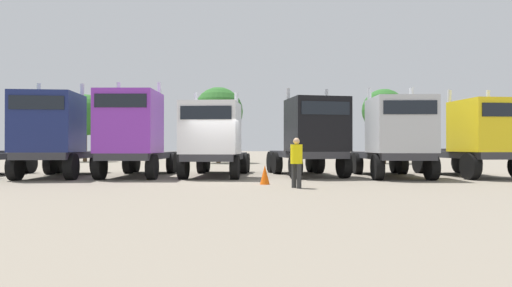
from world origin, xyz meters
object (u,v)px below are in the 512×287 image
object	(u,v)px
semi_truck_navy	(54,134)
semi_truck_silver	(395,136)
semi_truck_white	(214,139)
semi_truck_black	(312,136)
semi_truck_purple	(134,134)
traffic_cone_mid	(265,175)
semi_truck_yellow	(479,137)
visitor_in_hivis	(296,159)

from	to	relation	value
semi_truck_navy	semi_truck_silver	xyz separation A→B (m)	(14.94, -0.37, -0.09)
semi_truck_white	semi_truck_black	size ratio (longest dim) A/B	1.08
semi_truck_purple	traffic_cone_mid	size ratio (longest dim) A/B	9.19
semi_truck_purple	semi_truck_yellow	distance (m)	15.35
semi_truck_white	semi_truck_silver	xyz separation A→B (m)	(8.00, -0.75, 0.11)
semi_truck_navy	semi_truck_yellow	distance (m)	18.75
semi_truck_navy	traffic_cone_mid	distance (m)	9.76
traffic_cone_mid	semi_truck_black	bearing A→B (deg)	58.59
semi_truck_white	semi_truck_yellow	xyz separation A→B (m)	(11.81, -0.60, 0.09)
semi_truck_yellow	traffic_cone_mid	xyz separation A→B (m)	(-9.69, -3.07, -1.45)
semi_truck_purple	semi_truck_yellow	bearing A→B (deg)	90.05
semi_truck_black	semi_truck_silver	xyz separation A→B (m)	(3.53, -0.93, -0.02)
semi_truck_navy	visitor_in_hivis	bearing A→B (deg)	60.97
semi_truck_black	visitor_in_hivis	bearing A→B (deg)	-23.89
semi_truck_purple	traffic_cone_mid	distance (m)	6.87
semi_truck_black	semi_truck_yellow	world-z (taller)	semi_truck_black
semi_truck_purple	visitor_in_hivis	distance (m)	8.37
visitor_in_hivis	semi_truck_silver	bearing A→B (deg)	-168.59
semi_truck_silver	semi_truck_yellow	size ratio (longest dim) A/B	1.07
semi_truck_navy	visitor_in_hivis	xyz separation A→B (m)	(10.04, -4.73, -0.95)
semi_truck_purple	visitor_in_hivis	world-z (taller)	semi_truck_purple
semi_truck_black	semi_truck_silver	distance (m)	3.65
visitor_in_hivis	semi_truck_yellow	bearing A→B (deg)	177.16
semi_truck_navy	semi_truck_yellow	bearing A→B (deg)	85.50
semi_truck_white	semi_truck_yellow	world-z (taller)	semi_truck_yellow
semi_truck_yellow	traffic_cone_mid	bearing A→B (deg)	-76.32
semi_truck_black	semi_truck_yellow	bearing A→B (deg)	74.56
semi_truck_navy	semi_truck_yellow	size ratio (longest dim) A/B	1.07
semi_truck_purple	semi_truck_black	bearing A→B (deg)	93.96
semi_truck_navy	semi_truck_purple	size ratio (longest dim) A/B	0.96
semi_truck_yellow	visitor_in_hivis	bearing A→B (deg)	-66.57
semi_truck_navy	semi_truck_black	distance (m)	11.42
traffic_cone_mid	visitor_in_hivis	bearing A→B (deg)	-55.38
semi_truck_navy	semi_truck_silver	world-z (taller)	semi_truck_navy
semi_truck_white	semi_truck_silver	distance (m)	8.04
semi_truck_purple	semi_truck_white	world-z (taller)	semi_truck_purple
semi_truck_white	semi_truck_purple	bearing A→B (deg)	-82.60
semi_truck_white	visitor_in_hivis	world-z (taller)	semi_truck_white
semi_truck_black	traffic_cone_mid	distance (m)	4.76
semi_truck_white	semi_truck_black	world-z (taller)	semi_truck_black
semi_truck_navy	semi_truck_black	bearing A→B (deg)	88.97
semi_truck_purple	semi_truck_navy	bearing A→B (deg)	-83.69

